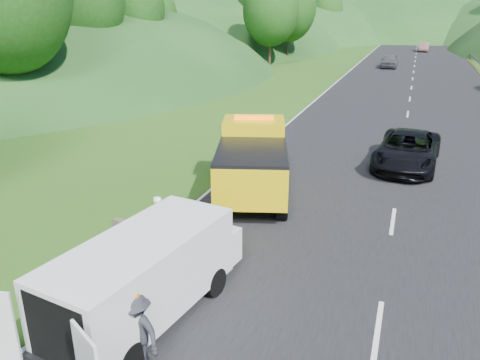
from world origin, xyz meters
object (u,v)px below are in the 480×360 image
at_px(tow_truck, 253,160).
at_px(suitcase, 120,229).
at_px(passing_suv, 405,167).
at_px(white_van, 147,273).
at_px(woman, 162,243).
at_px(child, 189,256).

bearing_deg(tow_truck, suitcase, -134.36).
xyz_separation_m(tow_truck, passing_suv, (5.46, 5.46, -1.37)).
distance_m(white_van, woman, 3.81).
relative_size(white_van, woman, 4.08).
height_order(child, passing_suv, passing_suv).
distance_m(woman, suitcase, 1.37).
xyz_separation_m(suitcase, passing_suv, (8.06, 10.47, -0.32)).
relative_size(white_van, child, 5.49).
bearing_deg(child, passing_suv, 67.80).
bearing_deg(passing_suv, white_van, -106.24).
bearing_deg(suitcase, passing_suv, 52.44).
relative_size(woman, passing_suv, 0.27).
bearing_deg(tow_truck, white_van, -105.08).
xyz_separation_m(tow_truck, woman, (-1.27, -4.85, -1.37)).
relative_size(white_van, passing_suv, 1.10).
relative_size(woman, suitcase, 2.33).
height_order(white_van, child, white_van).
distance_m(white_van, passing_suv, 14.60).
bearing_deg(child, tow_truck, 93.83).
bearing_deg(passing_suv, tow_truck, -130.31).
xyz_separation_m(white_van, woman, (-1.54, 3.29, -1.17)).
relative_size(white_van, suitcase, 9.52).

